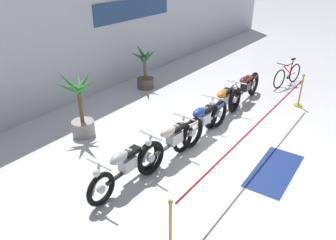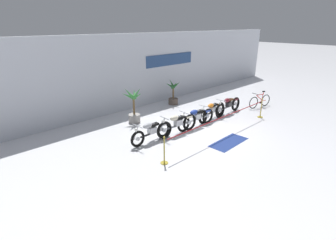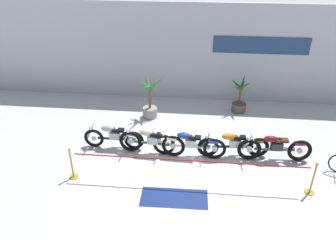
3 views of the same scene
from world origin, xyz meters
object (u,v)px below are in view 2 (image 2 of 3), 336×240
Objects in this scene: motorcycle_orange_3 at (212,111)px; stanchion_far_left at (205,129)px; motorcycle_blue_2 at (196,118)px; floor_banner at (229,142)px; potted_palm_left_of_row at (134,108)px; bicycle at (260,101)px; motorcycle_maroon_4 at (228,106)px; motorcycle_silver_0 at (151,132)px; potted_palm_right_of_row at (173,95)px; motorcycle_cream_1 at (177,124)px; stanchion_mid_left at (261,111)px.

motorcycle_orange_3 is 3.11m from stanchion_far_left.
floor_banner is (-0.31, -2.08, -0.48)m from motorcycle_blue_2.
potted_palm_left_of_row reaches higher than motorcycle_blue_2.
potted_palm_left_of_row is at bearing 155.37° from bicycle.
motorcycle_blue_2 is 2.78m from motorcycle_maroon_4.
motorcycle_blue_2 is 1.28× the size of floor_banner.
potted_palm_left_of_row reaches higher than motorcycle_orange_3.
motorcycle_silver_0 is 0.88× the size of motorcycle_orange_3.
potted_palm_right_of_row is at bearing 66.59° from floor_banner.
bicycle is at bearing 14.26° from floor_banner.
motorcycle_blue_2 is 1.90m from stanchion_far_left.
potted_palm_right_of_row is 0.81× the size of floor_banner.
stanchion_mid_left is at bearing -17.23° from motorcycle_cream_1.
stanchion_far_left is (-6.40, -0.92, 0.32)m from bicycle.
stanchion_mid_left is at bearing 7.73° from floor_banner.
motorcycle_silver_0 is at bearing -144.67° from potted_palm_right_of_row.
potted_palm_left_of_row is at bearing 105.09° from floor_banner.
motorcycle_blue_2 is 2.15m from floor_banner.
motorcycle_cream_1 reaches higher than motorcycle_silver_0.
potted_palm_right_of_row is (1.94, 3.48, 0.09)m from motorcycle_blue_2.
motorcycle_cream_1 is 1.51m from stanchion_far_left.
potted_palm_left_of_row reaches higher than motorcycle_cream_1.
motorcycle_maroon_4 is 1.35× the size of potted_palm_left_of_row.
floor_banner is (-1.77, -2.22, -0.45)m from motorcycle_orange_3.
stanchion_mid_left reaches higher than floor_banner.
potted_palm_left_of_row is at bearing 99.56° from motorcycle_cream_1.
floor_banner is at bearing -145.31° from motorcycle_maroon_4.
motorcycle_cream_1 is (1.35, -0.22, 0.03)m from motorcycle_silver_0.
stanchion_far_left is (0.06, -1.50, 0.21)m from motorcycle_cream_1.
stanchion_far_left is 4.78m from stanchion_mid_left.
motorcycle_maroon_4 reaches higher than bicycle.
stanchion_mid_left reaches higher than motorcycle_cream_1.
motorcycle_silver_0 is 1.11× the size of floor_banner.
motorcycle_silver_0 is 0.93× the size of motorcycle_cream_1.
stanchion_mid_left is (1.62, -4.94, -0.22)m from potted_palm_right_of_row.
bicycle is 1.09× the size of potted_palm_right_of_row.
bicycle is at bearing -24.63° from potted_palm_left_of_row.
stanchion_far_left reaches higher than floor_banner.
stanchion_far_left is (-2.66, -1.61, 0.24)m from motorcycle_orange_3.
stanchion_mid_left reaches higher than motorcycle_blue_2.
bicycle is 5.18m from potted_palm_right_of_row.
motorcycle_blue_2 is at bearing -178.70° from motorcycle_maroon_4.
potted_palm_left_of_row is at bearing 122.90° from motorcycle_blue_2.
motorcycle_orange_3 is (2.71, 0.11, -0.03)m from motorcycle_cream_1.
bicycle is at bearing -10.42° from motorcycle_orange_3.
potted_palm_right_of_row is 5.86m from stanchion_far_left.
motorcycle_silver_0 is at bearing -111.20° from potted_palm_left_of_row.
potted_palm_right_of_row reaches higher than stanchion_far_left.
potted_palm_right_of_row is (3.20, 3.45, 0.09)m from motorcycle_cream_1.
stanchion_mid_left is at bearing -15.50° from motorcycle_silver_0.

